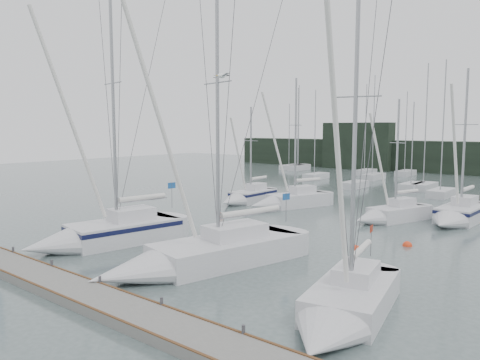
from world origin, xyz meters
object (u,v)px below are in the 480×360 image
at_px(buoy_a, 278,233).
at_px(buoy_b, 407,246).
at_px(sailboat_mid_c, 387,215).
at_px(sailboat_mid_d, 456,216).
at_px(sailboat_near_left, 96,236).
at_px(sailboat_mid_a, 245,197).
at_px(buoy_d, 355,250).
at_px(buoy_c, 221,216).
at_px(sailboat_near_right, 341,312).
at_px(sailboat_near_center, 186,260).
at_px(sailboat_mid_b, 285,201).

xyz_separation_m(buoy_a, buoy_b, (8.07, 1.97, 0.00)).
bearing_deg(sailboat_mid_c, sailboat_mid_d, 51.36).
height_order(sailboat_near_left, sailboat_mid_a, sailboat_near_left).
relative_size(buoy_a, buoy_d, 1.24).
bearing_deg(sailboat_near_left, buoy_a, 67.57).
distance_m(sailboat_near_left, sailboat_mid_a, 18.71).
bearing_deg(buoy_d, buoy_c, 167.97).
bearing_deg(sailboat_near_right, sailboat_near_center, 162.49).
xyz_separation_m(sailboat_near_right, sailboat_mid_a, (-19.86, 19.49, 0.03)).
height_order(buoy_a, buoy_d, buoy_a).
xyz_separation_m(sailboat_mid_c, buoy_a, (-4.26, -8.26, -0.51)).
bearing_deg(sailboat_mid_b, buoy_d, -19.79).
distance_m(sailboat_near_left, sailboat_mid_d, 25.68).
height_order(sailboat_near_right, sailboat_mid_c, sailboat_near_right).
height_order(sailboat_mid_a, buoy_b, sailboat_mid_a).
distance_m(sailboat_mid_a, buoy_a, 12.83).
bearing_deg(sailboat_near_right, buoy_d, 101.38).
height_order(sailboat_near_right, buoy_d, sailboat_near_right).
relative_size(sailboat_mid_d, buoy_c, 19.46).
height_order(buoy_b, buoy_d, buoy_b).
bearing_deg(sailboat_mid_d, buoy_b, -90.65).
bearing_deg(buoy_b, buoy_c, -179.92).
xyz_separation_m(buoy_b, buoy_c, (-15.01, -0.02, 0.00)).
distance_m(sailboat_near_left, sailboat_mid_c, 21.14).
bearing_deg(sailboat_near_center, sailboat_near_right, 6.97).
height_order(sailboat_mid_b, buoy_d, sailboat_mid_b).
relative_size(sailboat_mid_b, sailboat_mid_c, 1.23).
xyz_separation_m(sailboat_near_right, buoy_b, (-2.17, 12.98, -0.51)).
bearing_deg(sailboat_near_left, sailboat_mid_c, 70.03).
distance_m(buoy_a, buoy_c, 7.21).
relative_size(sailboat_near_center, buoy_b, 27.46).
xyz_separation_m(sailboat_near_left, buoy_a, (6.44, 9.96, -0.66)).
xyz_separation_m(sailboat_mid_c, buoy_d, (1.75, -9.07, -0.51)).
height_order(sailboat_mid_b, buoy_a, sailboat_mid_b).
relative_size(sailboat_mid_c, buoy_d, 17.50).
bearing_deg(sailboat_near_left, sailboat_near_right, 6.88).
bearing_deg(sailboat_near_center, sailboat_mid_b, 122.58).
bearing_deg(buoy_d, buoy_a, 172.34).
bearing_deg(buoy_d, sailboat_mid_b, 139.81).
bearing_deg(sailboat_mid_a, sailboat_mid_b, 2.57).
relative_size(buoy_b, buoy_d, 1.03).
relative_size(sailboat_mid_c, buoy_c, 15.70).
height_order(sailboat_mid_b, buoy_b, sailboat_mid_b).
bearing_deg(sailboat_near_right, sailboat_mid_c, 96.10).
xyz_separation_m(sailboat_mid_a, sailboat_mid_d, (18.17, 2.41, 0.05)).
bearing_deg(buoy_d, sailboat_mid_a, 149.27).
bearing_deg(sailboat_mid_d, buoy_c, -147.58).
bearing_deg(sailboat_mid_d, sailboat_mid_b, -168.79).
distance_m(sailboat_near_left, buoy_a, 11.88).
xyz_separation_m(sailboat_mid_a, sailboat_mid_c, (13.88, -0.22, -0.04)).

